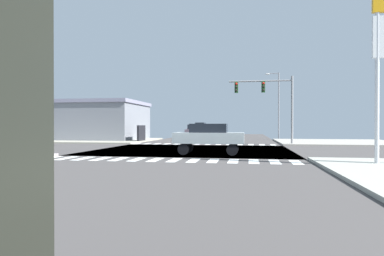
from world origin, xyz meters
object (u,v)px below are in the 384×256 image
object	(u,v)px
street_lamp	(277,100)
sedan_queued_3	(195,129)
sedan_crossing_2	(204,130)
sedan_middle_4	(196,131)
traffic_signal_mast	(267,95)
suv_leading_1	(201,127)
bank_building	(80,121)
sedan_nearside_1	(209,136)

from	to	relation	value
street_lamp	sedan_queued_3	bearing A→B (deg)	135.14
sedan_crossing_2	sedan_middle_4	size ratio (longest dim) A/B	1.00
traffic_signal_mast	sedan_queued_3	xyz separation A→B (m)	(-10.69, 24.48, -3.50)
traffic_signal_mast	sedan_queued_3	distance (m)	26.94
sedan_crossing_2	suv_leading_1	distance (m)	18.39
bank_building	sedan_queued_3	world-z (taller)	bank_building
sedan_nearside_1	suv_leading_1	size ratio (longest dim) A/B	0.93
bank_building	sedan_middle_4	world-z (taller)	bank_building
sedan_crossing_2	traffic_signal_mast	bearing A→B (deg)	119.37
traffic_signal_mast	suv_leading_1	size ratio (longest dim) A/B	1.37
street_lamp	sedan_middle_4	xyz separation A→B (m)	(-9.59, -5.27, -3.92)
traffic_signal_mast	bank_building	world-z (taller)	traffic_signal_mast
sedan_queued_3	suv_leading_1	bearing A→B (deg)	-90.00
bank_building	sedan_crossing_2	xyz separation A→B (m)	(14.45, 7.00, -1.23)
sedan_queued_3	sedan_middle_4	distance (m)	18.06
sedan_crossing_2	sedan_nearside_1	bearing A→B (deg)	98.35
traffic_signal_mast	street_lamp	world-z (taller)	street_lamp
traffic_signal_mast	bank_building	size ratio (longest dim) A/B	0.37
street_lamp	sedan_middle_4	size ratio (longest dim) A/B	1.97
suv_leading_1	bank_building	bearing A→B (deg)	65.51
street_lamp	sedan_queued_3	distance (m)	18.20
sedan_middle_4	suv_leading_1	bearing A→B (deg)	-83.19
bank_building	suv_leading_1	distance (m)	27.65
sedan_nearside_1	sedan_queued_3	size ratio (longest dim) A/B	1.00
sedan_nearside_1	sedan_middle_4	xyz separation A→B (m)	(-3.59, 17.50, 0.00)
sedan_nearside_1	sedan_crossing_2	world-z (taller)	same
bank_building	sedan_nearside_1	distance (m)	25.16
traffic_signal_mast	sedan_crossing_2	xyz separation A→B (m)	(-7.69, 13.66, -3.50)
bank_building	sedan_crossing_2	size ratio (longest dim) A/B	3.95
street_lamp	bank_building	world-z (taller)	street_lamp
sedan_crossing_2	suv_leading_1	xyz separation A→B (m)	(-3.00, 18.15, 0.28)
traffic_signal_mast	sedan_middle_4	bearing A→B (deg)	139.02
traffic_signal_mast	sedan_nearside_1	xyz separation A→B (m)	(-4.09, -10.82, -3.50)
street_lamp	suv_leading_1	xyz separation A→B (m)	(-12.59, 19.86, -3.64)
sedan_nearside_1	bank_building	bearing A→B (deg)	45.91
sedan_nearside_1	suv_leading_1	xyz separation A→B (m)	(-6.59, 42.63, 0.28)
street_lamp	sedan_middle_4	bearing A→B (deg)	-151.21
suv_leading_1	street_lamp	bearing A→B (deg)	122.39
street_lamp	bank_building	distance (m)	24.77
sedan_middle_4	bank_building	bearing A→B (deg)	0.08
sedan_queued_3	suv_leading_1	world-z (taller)	suv_leading_1
bank_building	sedan_crossing_2	distance (m)	16.11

